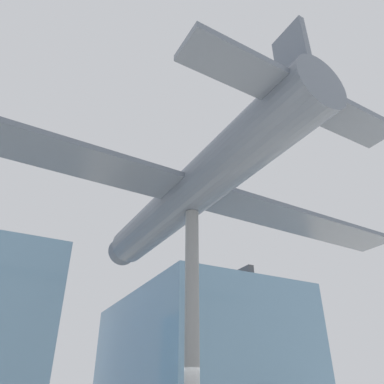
{
  "coord_description": "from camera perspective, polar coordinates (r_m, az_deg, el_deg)",
  "views": [
    {
      "loc": [
        -5.35,
        -10.23,
        1.67
      ],
      "look_at": [
        0.0,
        0.0,
        8.15
      ],
      "focal_mm": 35.0,
      "sensor_mm": 36.0,
      "label": 1
    }
  ],
  "objects": [
    {
      "name": "suspended_airplane",
      "position": [
        13.31,
        -0.18,
        -0.08
      ],
      "size": [
        20.33,
        13.5,
        3.35
      ],
      "rotation": [
        0.0,
        0.0,
        0.04
      ],
      "color": "#4C5666",
      "rests_on": "support_pylon_central"
    },
    {
      "name": "glass_pavilion_right",
      "position": [
        27.56,
        0.46,
        -24.35
      ],
      "size": [
        9.64,
        14.98,
        8.67
      ],
      "color": "slate",
      "rests_on": "ground_plane"
    },
    {
      "name": "support_pylon_central",
      "position": [
        11.71,
        0.0,
        -19.46
      ],
      "size": [
        0.44,
        0.44,
        7.35
      ],
      "color": "slate",
      "rests_on": "ground_plane"
    }
  ]
}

